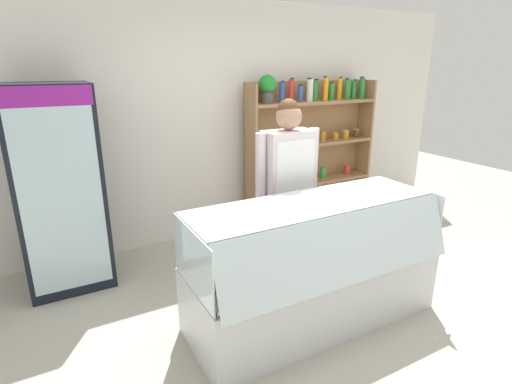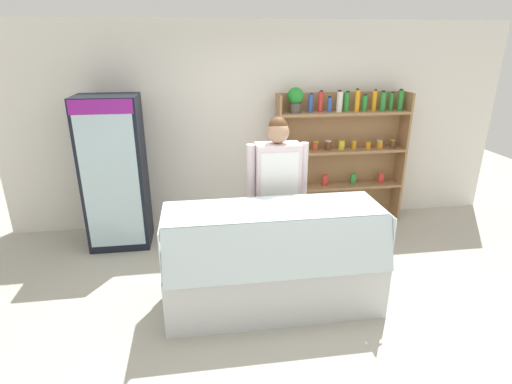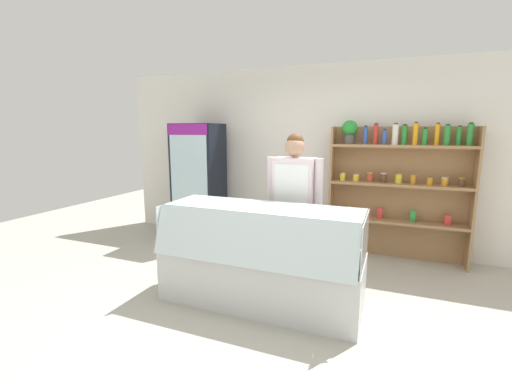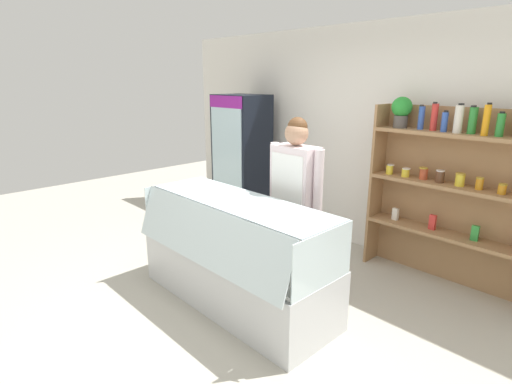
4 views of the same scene
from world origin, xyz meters
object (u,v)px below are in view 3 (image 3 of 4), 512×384
at_px(drinks_fridge, 199,183).
at_px(deli_display_case, 260,273).
at_px(shelving_unit, 396,183).
at_px(shop_clerk, 294,195).

relative_size(drinks_fridge, deli_display_case, 0.92).
bearing_deg(shelving_unit, shop_clerk, -132.19).
relative_size(drinks_fridge, shelving_unit, 0.98).
distance_m(drinks_fridge, shelving_unit, 2.91).
xyz_separation_m(drinks_fridge, shop_clerk, (1.82, -0.92, 0.10)).
height_order(drinks_fridge, shelving_unit, shelving_unit).
distance_m(deli_display_case, shop_clerk, 0.98).
distance_m(drinks_fridge, deli_display_case, 2.36).
bearing_deg(shelving_unit, drinks_fridge, -174.69).
height_order(drinks_fridge, deli_display_case, drinks_fridge).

